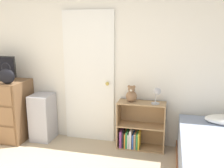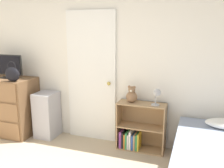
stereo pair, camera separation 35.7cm
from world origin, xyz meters
The scene contains 9 objects.
wall_back centered at (0.00, 2.16, 1.27)m, with size 10.00×0.06×2.55m.
door_closed centered at (-0.27, 2.10, 1.02)m, with size 0.80×0.09×2.04m.
dresser centered at (-1.67, 1.83, 0.48)m, with size 0.84×0.56×0.96m.
tv centered at (-1.67, 1.85, 1.17)m, with size 0.59×0.16×0.39m.
handbag centered at (-1.40, 1.64, 1.08)m, with size 0.26×0.11×0.32m.
storage_bin centered at (-1.00, 1.92, 0.37)m, with size 0.32×0.37×0.75m.
bookshelf centered at (0.52, 1.98, 0.28)m, with size 0.70×0.27×0.72m.
teddy_bear centered at (0.42, 1.97, 0.83)m, with size 0.16×0.16×0.25m.
desk_lamp centered at (0.79, 1.93, 0.89)m, with size 0.13×0.13×0.24m.
Camera 2 is at (1.31, -1.41, 1.79)m, focal length 40.00 mm.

